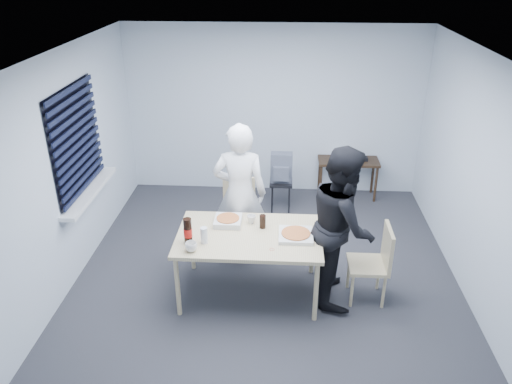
# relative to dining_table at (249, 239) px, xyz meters

# --- Properties ---
(room) EXTENTS (5.00, 5.00, 5.00)m
(room) POSITION_rel_dining_table_xyz_m (-2.02, 0.67, 0.74)
(room) COLOR #2F2F34
(room) RESTS_ON ground
(dining_table) EXTENTS (1.56, 0.99, 0.76)m
(dining_table) POSITION_rel_dining_table_xyz_m (0.00, 0.00, 0.00)
(dining_table) COLOR #CCBF8C
(dining_table) RESTS_ON ground
(chair_far) EXTENTS (0.42, 0.42, 0.89)m
(chair_far) POSITION_rel_dining_table_xyz_m (-0.22, 1.10, -0.19)
(chair_far) COLOR #CCBF8C
(chair_far) RESTS_ON ground
(chair_right) EXTENTS (0.42, 0.42, 0.89)m
(chair_right) POSITION_rel_dining_table_xyz_m (1.38, -0.02, -0.19)
(chair_right) COLOR #CCBF8C
(chair_right) RESTS_ON ground
(person_white) EXTENTS (0.65, 0.42, 1.77)m
(person_white) POSITION_rel_dining_table_xyz_m (-0.16, 0.73, 0.19)
(person_white) COLOR white
(person_white) RESTS_ON ground
(person_black) EXTENTS (0.47, 0.86, 1.77)m
(person_black) POSITION_rel_dining_table_xyz_m (0.99, 0.04, 0.19)
(person_black) COLOR black
(person_black) RESTS_ON ground
(side_table) EXTENTS (0.92, 0.41, 0.61)m
(side_table) POSITION_rel_dining_table_xyz_m (1.35, 2.55, -0.16)
(side_table) COLOR #372617
(side_table) RESTS_ON ground
(stool) EXTENTS (0.33, 0.33, 0.46)m
(stool) POSITION_rel_dining_table_xyz_m (0.32, 2.05, -0.35)
(stool) COLOR black
(stool) RESTS_ON ground
(backpack) EXTENTS (0.31, 0.23, 0.44)m
(backpack) POSITION_rel_dining_table_xyz_m (0.32, 2.04, -0.03)
(backpack) COLOR slate
(backpack) RESTS_ON stool
(pizza_box_a) EXTENTS (0.30, 0.30, 0.07)m
(pizza_box_a) POSITION_rel_dining_table_xyz_m (-0.25, 0.23, 0.09)
(pizza_box_a) COLOR silver
(pizza_box_a) RESTS_ON dining_table
(pizza_box_b) EXTENTS (0.36, 0.36, 0.05)m
(pizza_box_b) POSITION_rel_dining_table_xyz_m (0.50, -0.02, 0.08)
(pizza_box_b) COLOR silver
(pizza_box_b) RESTS_ON dining_table
(mug_a) EXTENTS (0.17, 0.17, 0.10)m
(mug_a) POSITION_rel_dining_table_xyz_m (-0.56, -0.36, 0.11)
(mug_a) COLOR white
(mug_a) RESTS_ON dining_table
(mug_b) EXTENTS (0.10, 0.10, 0.09)m
(mug_b) POSITION_rel_dining_table_xyz_m (0.01, 0.26, 0.11)
(mug_b) COLOR white
(mug_b) RESTS_ON dining_table
(cola_glass) EXTENTS (0.07, 0.07, 0.15)m
(cola_glass) POSITION_rel_dining_table_xyz_m (0.14, 0.15, 0.14)
(cola_glass) COLOR black
(cola_glass) RESTS_ON dining_table
(soda_bottle) EXTENTS (0.09, 0.09, 0.28)m
(soda_bottle) POSITION_rel_dining_table_xyz_m (-0.62, -0.20, 0.20)
(soda_bottle) COLOR black
(soda_bottle) RESTS_ON dining_table
(plastic_cups) EXTENTS (0.09, 0.09, 0.18)m
(plastic_cups) POSITION_rel_dining_table_xyz_m (-0.46, -0.19, 0.15)
(plastic_cups) COLOR silver
(plastic_cups) RESTS_ON dining_table
(rubber_band) EXTENTS (0.06, 0.06, 0.00)m
(rubber_band) POSITION_rel_dining_table_xyz_m (0.26, -0.29, 0.06)
(rubber_band) COLOR red
(rubber_band) RESTS_ON dining_table
(papers) EXTENTS (0.30, 0.35, 0.01)m
(papers) POSITION_rel_dining_table_xyz_m (1.20, 2.58, -0.08)
(papers) COLOR white
(papers) RESTS_ON side_table
(black_box) EXTENTS (0.14, 0.10, 0.06)m
(black_box) POSITION_rel_dining_table_xyz_m (1.57, 2.55, -0.06)
(black_box) COLOR black
(black_box) RESTS_ON side_table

